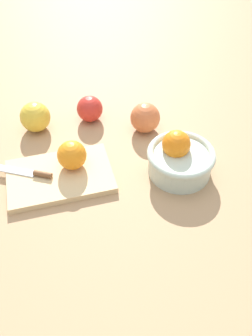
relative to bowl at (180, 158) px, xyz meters
The scene contains 8 objects.
ground_plane 0.17m from the bowl, 37.83° to the right, with size 2.40×2.40×0.00m, color tan.
bowl is the anchor object (origin of this frame).
cutting_board 0.29m from the bowl, 17.71° to the right, with size 0.25×0.16×0.02m, color #DBB77F.
orange_on_board 0.26m from the bowl, 23.32° to the right, with size 0.07×0.07×0.07m, color orange.
knife 0.36m from the bowl, 18.75° to the right, with size 0.13×0.11×0.01m.
apple_front_right 0.41m from the bowl, 46.55° to the right, with size 0.08×0.08×0.08m, color gold.
apple_front_left 0.18m from the bowl, 87.42° to the right, with size 0.08×0.08×0.08m, color #CC6638.
apple_front_center 0.31m from the bowl, 64.75° to the right, with size 0.07×0.07×0.07m, color red.
Camera 1 is at (0.23, 0.63, 0.65)m, focal length 38.47 mm.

